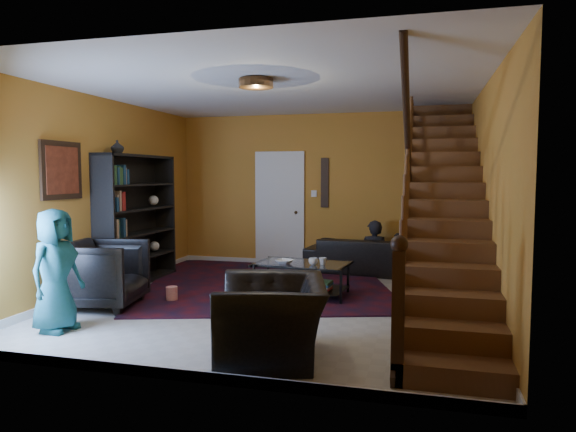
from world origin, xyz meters
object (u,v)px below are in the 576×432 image
Objects in this scene: armchair_left at (103,274)px; armchair_right at (272,319)px; bookshelf at (138,222)px; sofa at (367,256)px; coffee_table at (302,277)px.

armchair_left is 2.85m from armchair_right.
bookshelf is 1.58m from armchair_left.
armchair_right is at bearing -124.19° from armchair_left.
coffee_table is at bearing 75.13° from sofa.
armchair_left is at bearing 51.20° from sofa.
bookshelf is 3.85m from sofa.
bookshelf is 3.99m from armchair_right.
armchair_left reaches higher than coffee_table.
sofa reaches higher than coffee_table.
armchair_left reaches higher than sofa.
armchair_right is (2.59, -1.18, -0.07)m from armchair_left.
bookshelf is 2.78m from coffee_table.
bookshelf is 2.11× the size of armchair_left.
coffee_table is (2.68, -0.23, -0.69)m from bookshelf.
sofa is at bearing 26.67° from bookshelf.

